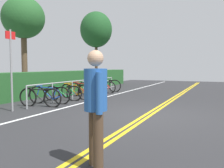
{
  "coord_description": "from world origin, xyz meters",
  "views": [
    {
      "loc": [
        -6.92,
        -1.98,
        1.43
      ],
      "look_at": [
        2.14,
        2.13,
        0.71
      ],
      "focal_mm": 39.35,
      "sensor_mm": 36.0,
      "label": 1
    }
  ],
  "objects_px": {
    "bike_rack": "(81,84)",
    "bicycle_2": "(63,93)",
    "bicycle_0": "(40,97)",
    "bicycle_3": "(75,91)",
    "bicycle_4": "(83,89)",
    "sign_post_near": "(11,63)",
    "bicycle_5": "(92,88)",
    "tree_mid": "(23,19)",
    "bicycle_1": "(49,95)",
    "tree_far_right": "(96,30)",
    "pedestrian": "(96,101)",
    "bicycle_7": "(105,86)",
    "bicycle_6": "(100,87)"
  },
  "relations": [
    {
      "from": "bike_rack",
      "to": "bicycle_2",
      "type": "relative_size",
      "value": 4.41
    },
    {
      "from": "bicycle_0",
      "to": "bicycle_3",
      "type": "bearing_deg",
      "value": 2.25
    },
    {
      "from": "bicycle_4",
      "to": "sign_post_near",
      "type": "relative_size",
      "value": 0.65
    },
    {
      "from": "bike_rack",
      "to": "bicycle_3",
      "type": "xyz_separation_m",
      "value": [
        -0.49,
        0.01,
        -0.27
      ]
    },
    {
      "from": "bicycle_5",
      "to": "tree_mid",
      "type": "relative_size",
      "value": 0.33
    },
    {
      "from": "bike_rack",
      "to": "bicycle_5",
      "type": "distance_m",
      "value": 1.22
    },
    {
      "from": "bicycle_1",
      "to": "bicycle_5",
      "type": "bearing_deg",
      "value": -0.19
    },
    {
      "from": "bike_rack",
      "to": "tree_far_right",
      "type": "xyz_separation_m",
      "value": [
        7.4,
        3.12,
        3.66
      ]
    },
    {
      "from": "bike_rack",
      "to": "sign_post_near",
      "type": "relative_size",
      "value": 2.67
    },
    {
      "from": "bike_rack",
      "to": "pedestrian",
      "type": "height_order",
      "value": "pedestrian"
    },
    {
      "from": "bike_rack",
      "to": "bicycle_0",
      "type": "xyz_separation_m",
      "value": [
        -2.85,
        -0.08,
        -0.26
      ]
    },
    {
      "from": "bicycle_5",
      "to": "bicycle_7",
      "type": "xyz_separation_m",
      "value": [
        1.66,
        0.07,
        0.02
      ]
    },
    {
      "from": "bike_rack",
      "to": "bicycle_0",
      "type": "height_order",
      "value": "bike_rack"
    },
    {
      "from": "sign_post_near",
      "to": "tree_far_right",
      "type": "height_order",
      "value": "tree_far_right"
    },
    {
      "from": "tree_mid",
      "to": "pedestrian",
      "type": "bearing_deg",
      "value": -131.46
    },
    {
      "from": "bicycle_3",
      "to": "bicycle_6",
      "type": "relative_size",
      "value": 1.01
    },
    {
      "from": "bicycle_4",
      "to": "bicycle_5",
      "type": "relative_size",
      "value": 0.98
    },
    {
      "from": "bicycle_1",
      "to": "bicycle_2",
      "type": "xyz_separation_m",
      "value": [
        0.92,
        0.02,
        -0.02
      ]
    },
    {
      "from": "bicycle_2",
      "to": "bicycle_5",
      "type": "distance_m",
      "value": 2.43
    },
    {
      "from": "bicycle_7",
      "to": "sign_post_near",
      "type": "xyz_separation_m",
      "value": [
        -6.78,
        -0.01,
        1.19
      ]
    },
    {
      "from": "sign_post_near",
      "to": "pedestrian",
      "type": "bearing_deg",
      "value": -121.62
    },
    {
      "from": "bicycle_6",
      "to": "pedestrian",
      "type": "bearing_deg",
      "value": -153.13
    },
    {
      "from": "bike_rack",
      "to": "bicycle_1",
      "type": "bearing_deg",
      "value": 178.32
    },
    {
      "from": "bicycle_1",
      "to": "bicycle_7",
      "type": "bearing_deg",
      "value": 0.63
    },
    {
      "from": "bicycle_1",
      "to": "bicycle_7",
      "type": "xyz_separation_m",
      "value": [
        5.01,
        0.05,
        0.0
      ]
    },
    {
      "from": "bicycle_3",
      "to": "bicycle_6",
      "type": "height_order",
      "value": "bicycle_3"
    },
    {
      "from": "bicycle_7",
      "to": "tree_mid",
      "type": "xyz_separation_m",
      "value": [
        -1.92,
        4.13,
        3.73
      ]
    },
    {
      "from": "tree_mid",
      "to": "bicycle_1",
      "type": "bearing_deg",
      "value": -126.41
    },
    {
      "from": "bicycle_0",
      "to": "bicycle_6",
      "type": "height_order",
      "value": "bicycle_0"
    },
    {
      "from": "sign_post_near",
      "to": "bicycle_2",
      "type": "bearing_deg",
      "value": -0.51
    },
    {
      "from": "bicycle_0",
      "to": "pedestrian",
      "type": "xyz_separation_m",
      "value": [
        -3.84,
        -4.29,
        0.61
      ]
    },
    {
      "from": "bicycle_4",
      "to": "bicycle_5",
      "type": "distance_m",
      "value": 0.85
    },
    {
      "from": "sign_post_near",
      "to": "tree_far_right",
      "type": "relative_size",
      "value": 0.46
    },
    {
      "from": "bicycle_6",
      "to": "bicycle_4",
      "type": "bearing_deg",
      "value": 179.43
    },
    {
      "from": "bicycle_1",
      "to": "sign_post_near",
      "type": "bearing_deg",
      "value": 178.44
    },
    {
      "from": "bicycle_6",
      "to": "tree_far_right",
      "type": "height_order",
      "value": "tree_far_right"
    },
    {
      "from": "bicycle_0",
      "to": "bicycle_5",
      "type": "height_order",
      "value": "bicycle_0"
    },
    {
      "from": "bicycle_2",
      "to": "bicycle_4",
      "type": "distance_m",
      "value": 1.58
    },
    {
      "from": "bicycle_1",
      "to": "sign_post_near",
      "type": "relative_size",
      "value": 0.66
    },
    {
      "from": "bicycle_2",
      "to": "tree_far_right",
      "type": "relative_size",
      "value": 0.28
    },
    {
      "from": "pedestrian",
      "to": "bicycle_6",
      "type": "bearing_deg",
      "value": 26.87
    },
    {
      "from": "sign_post_near",
      "to": "tree_far_right",
      "type": "distance_m",
      "value": 12.03
    },
    {
      "from": "bicycle_5",
      "to": "pedestrian",
      "type": "height_order",
      "value": "pedestrian"
    },
    {
      "from": "bicycle_5",
      "to": "bicycle_6",
      "type": "bearing_deg",
      "value": -0.23
    },
    {
      "from": "bicycle_1",
      "to": "pedestrian",
      "type": "distance_m",
      "value": 6.37
    },
    {
      "from": "bicycle_1",
      "to": "tree_mid",
      "type": "height_order",
      "value": "tree_mid"
    },
    {
      "from": "bicycle_3",
      "to": "tree_far_right",
      "type": "relative_size",
      "value": 0.31
    },
    {
      "from": "bicycle_1",
      "to": "tree_far_right",
      "type": "xyz_separation_m",
      "value": [
        9.56,
        3.06,
        3.92
      ]
    },
    {
      "from": "bicycle_1",
      "to": "tree_far_right",
      "type": "height_order",
      "value": "tree_far_right"
    },
    {
      "from": "bike_rack",
      "to": "bicycle_0",
      "type": "relative_size",
      "value": 4.19
    }
  ]
}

